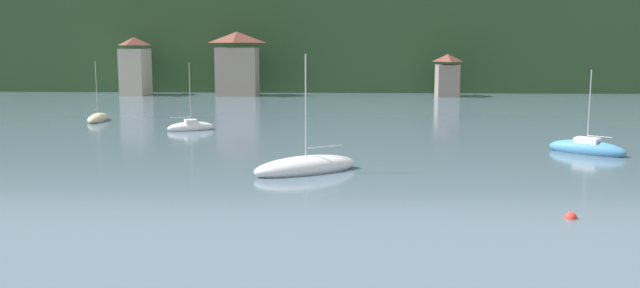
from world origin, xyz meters
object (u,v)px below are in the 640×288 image
at_px(shore_building_central, 447,76).
at_px(sailboat_far_7, 587,149).
at_px(sailboat_far_9, 191,127).
at_px(shore_building_westcentral, 237,65).
at_px(sailboat_mid_3, 306,167).
at_px(mooring_buoy_mid, 571,218).
at_px(shore_building_west, 135,67).
at_px(sailboat_far_5, 98,119).

distance_m(shore_building_central, sailboat_far_7, 50.66).
bearing_deg(sailboat_far_9, shore_building_westcentral, 67.43).
height_order(shore_building_westcentral, shore_building_central, shore_building_westcentral).
bearing_deg(sailboat_mid_3, sailboat_far_7, 169.24).
bearing_deg(mooring_buoy_mid, shore_building_west, 121.09).
relative_size(shore_building_central, sailboat_far_5, 0.99).
distance_m(shore_building_west, sailboat_mid_3, 65.43).
bearing_deg(shore_building_westcentral, sailboat_mid_3, -76.54).
relative_size(shore_building_westcentral, sailboat_far_5, 1.51).
bearing_deg(sailboat_far_9, shore_building_central, 28.68).
height_order(shore_building_central, sailboat_far_9, shore_building_central).
height_order(shore_building_westcentral, sailboat_far_5, shore_building_westcentral).
relative_size(sailboat_far_5, mooring_buoy_mid, 11.73).
bearing_deg(shore_building_westcentral, sailboat_far_5, -103.40).
distance_m(sailboat_far_5, mooring_buoy_mid, 48.41).
bearing_deg(sailboat_far_7, mooring_buoy_mid, 108.81).
height_order(sailboat_mid_3, mooring_buoy_mid, sailboat_mid_3).
bearing_deg(sailboat_mid_3, sailboat_far_9, -91.76).
distance_m(shore_building_west, sailboat_far_7, 69.87).
height_order(sailboat_far_5, sailboat_far_9, sailboat_far_9).
bearing_deg(sailboat_far_5, shore_building_westcentral, -17.14).
xyz_separation_m(sailboat_far_5, sailboat_far_9, (10.62, -6.30, 0.02)).
bearing_deg(sailboat_far_5, mooring_buoy_mid, -139.28).
distance_m(sailboat_far_9, mooring_buoy_mid, 36.61).
relative_size(sailboat_mid_3, sailboat_far_5, 1.19).
height_order(shore_building_central, sailboat_far_5, shore_building_central).
bearing_deg(shore_building_west, sailboat_far_5, -77.92).
xyz_separation_m(shore_building_central, sailboat_far_7, (2.33, -50.54, -2.58)).
xyz_separation_m(shore_building_west, sailboat_mid_3, (29.08, -58.49, -3.79)).
bearing_deg(sailboat_far_7, shore_building_westcentral, -17.38).
height_order(shore_building_westcentral, sailboat_far_9, shore_building_westcentral).
bearing_deg(sailboat_far_7, shore_building_west, -6.99).
bearing_deg(shore_building_west, shore_building_central, -0.41).
height_order(sailboat_mid_3, sailboat_far_9, sailboat_mid_3).
relative_size(sailboat_mid_3, mooring_buoy_mid, 13.93).
distance_m(shore_building_central, sailboat_mid_3, 60.47).
height_order(shore_building_west, sailboat_mid_3, shore_building_west).
height_order(shore_building_westcentral, mooring_buoy_mid, shore_building_westcentral).
distance_m(shore_building_west, shore_building_westcentral, 15.14).
relative_size(shore_building_westcentral, sailboat_mid_3, 1.28).
bearing_deg(shore_building_westcentral, sailboat_far_9, -86.13).
relative_size(sailboat_far_7, mooring_buoy_mid, 11.66).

